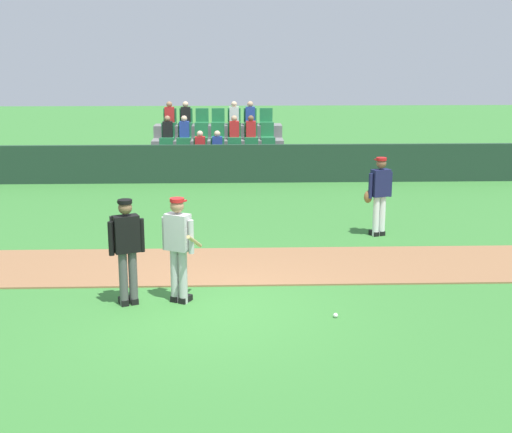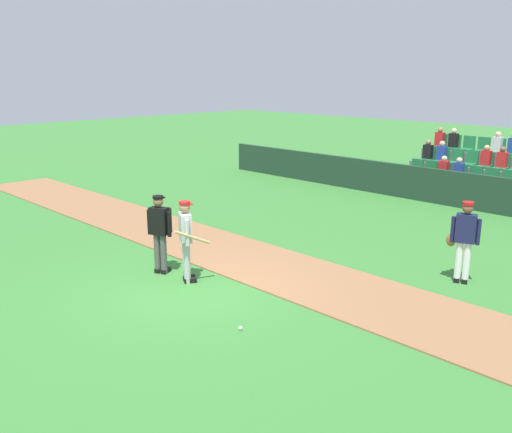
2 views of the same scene
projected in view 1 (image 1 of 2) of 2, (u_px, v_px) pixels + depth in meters
ground_plane at (204, 309)px, 11.36m from camera, size 80.00×80.00×0.00m
infield_dirt_path at (208, 266)px, 13.55m from camera, size 28.00×2.35×0.03m
dugout_fence at (217, 164)px, 21.77m from camera, size 20.00×0.16×1.18m
stadium_bleachers at (218, 153)px, 23.59m from camera, size 4.45×2.95×2.30m
batter_grey_jersey at (179, 246)px, 11.45m from camera, size 0.64×0.79×1.76m
umpire_home_plate at (126, 246)px, 11.34m from camera, size 0.55×0.42×1.76m
runner_navy_jersey at (379, 193)px, 15.55m from camera, size 0.66×0.40×1.76m
baseball at (336, 315)px, 11.00m from camera, size 0.07×0.07×0.07m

